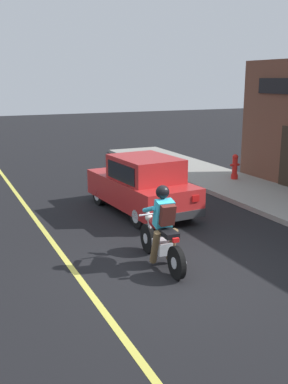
% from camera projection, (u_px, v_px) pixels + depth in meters
% --- Properties ---
extents(ground_plane, '(80.00, 80.00, 0.00)m').
position_uv_depth(ground_plane, '(178.00, 272.00, 8.55)').
color(ground_plane, black).
extents(sidewalk_curb, '(2.60, 22.00, 0.14)m').
position_uv_depth(sidewalk_curb, '(280.00, 201.00, 13.24)').
color(sidewalk_curb, gray).
rests_on(sidewalk_curb, ground).
extents(lane_stripe, '(0.12, 19.80, 0.01)m').
position_uv_depth(lane_stripe, '(48.00, 236.00, 10.47)').
color(lane_stripe, '#D1C64C').
rests_on(lane_stripe, ground).
extents(motorcycle_with_rider, '(0.57, 2.02, 1.62)m').
position_uv_depth(motorcycle_with_rider, '(162.00, 232.00, 8.72)').
color(motorcycle_with_rider, black).
rests_on(motorcycle_with_rider, ground).
extents(car_hatchback, '(1.91, 3.89, 1.57)m').
position_uv_depth(car_hatchback, '(142.00, 185.00, 12.21)').
color(car_hatchback, black).
rests_on(car_hatchback, ground).
extents(fire_hydrant, '(0.36, 0.24, 0.88)m').
position_uv_depth(fire_hydrant, '(235.00, 167.00, 15.78)').
color(fire_hydrant, red).
rests_on(fire_hydrant, sidewalk_curb).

